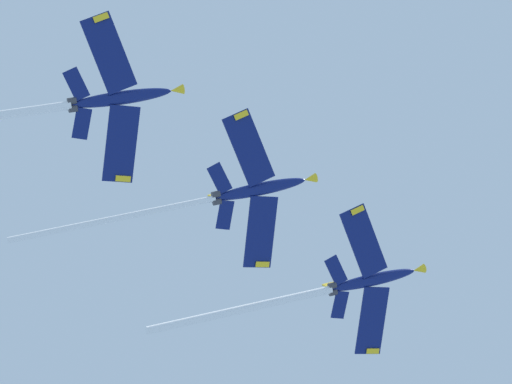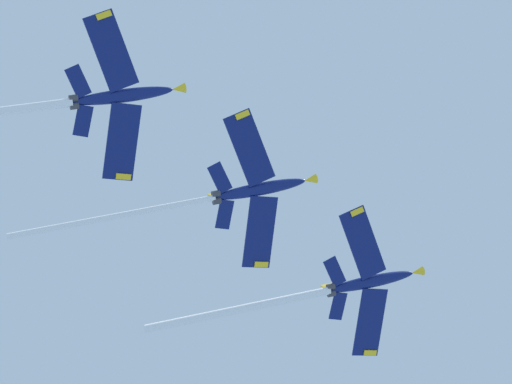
# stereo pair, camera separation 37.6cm
# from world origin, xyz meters

# --- Properties ---
(jet_lead) EXTENTS (28.38, 26.65, 14.54)m
(jet_lead) POSITION_xyz_m (16.07, -20.95, 139.59)
(jet_lead) COLOR navy
(jet_second) EXTENTS (29.02, 26.78, 14.48)m
(jet_second) POSITION_xyz_m (15.01, -3.01, 136.17)
(jet_second) COLOR navy
(jet_third) EXTENTS (28.82, 27.24, 14.00)m
(jet_third) POSITION_xyz_m (18.70, 18.48, 129.49)
(jet_third) COLOR navy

